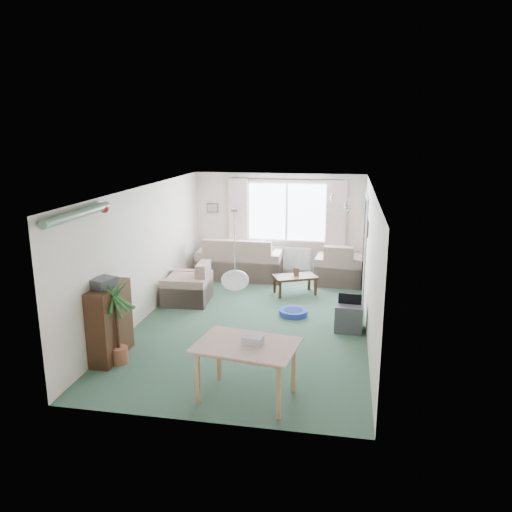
% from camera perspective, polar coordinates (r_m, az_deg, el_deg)
% --- Properties ---
extents(ground, '(6.50, 6.50, 0.00)m').
position_cam_1_polar(ground, '(9.08, -0.34, -7.51)').
color(ground, '#30513D').
extents(window, '(1.80, 0.03, 1.30)m').
position_cam_1_polar(window, '(11.75, 3.54, 5.05)').
color(window, white).
extents(curtain_rod, '(2.60, 0.03, 0.03)m').
position_cam_1_polar(curtain_rod, '(11.58, 3.55, 8.75)').
color(curtain_rod, black).
extents(curtain_left, '(0.45, 0.08, 2.00)m').
position_cam_1_polar(curtain_left, '(11.88, -2.06, 4.04)').
color(curtain_left, beige).
extents(curtain_right, '(0.45, 0.08, 2.00)m').
position_cam_1_polar(curtain_right, '(11.62, 9.12, 3.64)').
color(curtain_right, beige).
extents(radiator, '(1.20, 0.10, 0.55)m').
position_cam_1_polar(radiator, '(11.94, 3.44, -0.20)').
color(radiator, white).
extents(doorway, '(0.03, 0.95, 2.00)m').
position_cam_1_polar(doorway, '(10.76, 12.31, 1.19)').
color(doorway, black).
extents(pendant_lamp, '(0.36, 0.36, 0.36)m').
position_cam_1_polar(pendant_lamp, '(6.43, -2.41, -2.79)').
color(pendant_lamp, white).
extents(tinsel_garland, '(1.60, 1.60, 0.12)m').
position_cam_1_polar(tinsel_garland, '(7.02, -19.68, 4.54)').
color(tinsel_garland, '#196626').
extents(bauble_cluster_a, '(0.20, 0.20, 0.20)m').
position_cam_1_polar(bauble_cluster_a, '(9.27, 8.67, 6.97)').
color(bauble_cluster_a, silver).
extents(bauble_cluster_b, '(0.20, 0.20, 0.20)m').
position_cam_1_polar(bauble_cluster_b, '(8.07, 10.52, 5.85)').
color(bauble_cluster_b, silver).
extents(wall_picture_back, '(0.28, 0.03, 0.22)m').
position_cam_1_polar(wall_picture_back, '(12.09, -4.99, 5.51)').
color(wall_picture_back, brown).
extents(wall_picture_right, '(0.03, 0.24, 0.30)m').
position_cam_1_polar(wall_picture_right, '(9.67, 12.61, 3.06)').
color(wall_picture_right, brown).
extents(sofa, '(1.95, 1.06, 0.97)m').
position_cam_1_polar(sofa, '(11.66, -1.79, -0.11)').
color(sofa, beige).
rests_on(sofa, ground).
extents(armchair_corner, '(1.09, 1.04, 0.92)m').
position_cam_1_polar(armchair_corner, '(11.39, 9.53, -0.77)').
color(armchair_corner, '#C9B198').
rests_on(armchair_corner, ground).
extents(armchair_left, '(0.92, 0.96, 0.82)m').
position_cam_1_polar(armchair_left, '(10.08, -7.87, -2.97)').
color(armchair_left, beige).
rests_on(armchair_left, ground).
extents(coffee_table, '(1.00, 0.81, 0.40)m').
position_cam_1_polar(coffee_table, '(10.55, 4.48, -3.31)').
color(coffee_table, black).
rests_on(coffee_table, ground).
extents(photo_frame, '(0.12, 0.07, 0.16)m').
position_cam_1_polar(photo_frame, '(10.51, 4.64, -1.78)').
color(photo_frame, brown).
rests_on(photo_frame, coffee_table).
extents(bookshelf, '(0.31, 0.93, 1.13)m').
position_cam_1_polar(bookshelf, '(7.84, -16.34, -7.26)').
color(bookshelf, black).
rests_on(bookshelf, ground).
extents(hifi_box, '(0.37, 0.42, 0.14)m').
position_cam_1_polar(hifi_box, '(7.59, -17.10, -2.94)').
color(hifi_box, '#3B3B41').
rests_on(hifi_box, bookshelf).
extents(houseplant, '(0.63, 0.63, 1.29)m').
position_cam_1_polar(houseplant, '(7.60, -15.61, -7.24)').
color(houseplant, '#21591E').
rests_on(houseplant, ground).
extents(dining_table, '(1.26, 0.94, 0.72)m').
position_cam_1_polar(dining_table, '(6.53, -1.07, -13.07)').
color(dining_table, tan).
rests_on(dining_table, ground).
extents(gift_box, '(0.27, 0.21, 0.12)m').
position_cam_1_polar(gift_box, '(6.36, -0.35, -9.66)').
color(gift_box, '#AFB0BA').
rests_on(gift_box, dining_table).
extents(tv_cube, '(0.49, 0.54, 0.47)m').
position_cam_1_polar(tv_cube, '(8.82, 10.60, -6.81)').
color(tv_cube, '#39393E').
rests_on(tv_cube, ground).
extents(pet_bed, '(0.62, 0.62, 0.11)m').
position_cam_1_polar(pet_bed, '(9.40, 4.29, -6.45)').
color(pet_bed, '#202094').
rests_on(pet_bed, ground).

